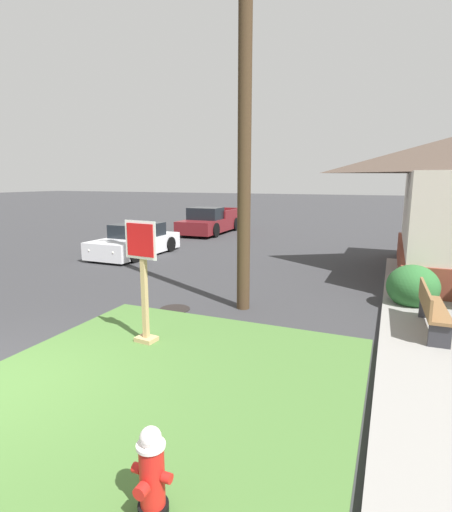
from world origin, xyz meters
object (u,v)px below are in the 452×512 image
(pickup_truck_maroon, at_px, (210,222))
(utility_pole, at_px, (245,52))
(fire_hydrant, at_px, (152,473))
(stop_sign, at_px, (144,286))
(street_bench, at_px, (431,307))
(manhole_cover, at_px, (175,309))
(parked_sedan_white, at_px, (136,242))

(pickup_truck_maroon, relative_size, utility_pole, 0.47)
(fire_hydrant, xyz_separation_m, stop_sign, (-2.20, 3.16, 0.66))
(street_bench, xyz_separation_m, utility_pole, (-3.89, 0.25, 5.00))
(manhole_cover, relative_size, utility_pole, 0.06)
(stop_sign, relative_size, street_bench, 1.24)
(stop_sign, height_order, parked_sedan_white, stop_sign)
(manhole_cover, xyz_separation_m, parked_sedan_white, (-4.86, 5.36, 0.53))
(fire_hydrant, relative_size, stop_sign, 0.38)
(pickup_truck_maroon, height_order, street_bench, pickup_truck_maroon)
(stop_sign, height_order, pickup_truck_maroon, stop_sign)
(stop_sign, distance_m, manhole_cover, 2.34)
(manhole_cover, distance_m, pickup_truck_maroon, 13.44)
(pickup_truck_maroon, height_order, utility_pole, utility_pole)
(parked_sedan_white, relative_size, pickup_truck_maroon, 0.80)
(pickup_truck_maroon, xyz_separation_m, street_bench, (10.23, -12.04, -0.02))
(street_bench, bearing_deg, parked_sedan_white, 154.32)
(stop_sign, xyz_separation_m, pickup_truck_maroon, (-5.45, 14.48, -0.51))
(manhole_cover, xyz_separation_m, pickup_truck_maroon, (-4.91, 12.50, 0.61))
(pickup_truck_maroon, distance_m, utility_pole, 14.28)
(street_bench, height_order, utility_pole, utility_pole)
(parked_sedan_white, distance_m, pickup_truck_maroon, 7.14)
(manhole_cover, bearing_deg, fire_hydrant, -61.86)
(stop_sign, xyz_separation_m, parked_sedan_white, (-5.41, 7.35, -0.58))
(fire_hydrant, height_order, manhole_cover, fire_hydrant)
(stop_sign, distance_m, pickup_truck_maroon, 15.48)
(manhole_cover, xyz_separation_m, utility_pole, (1.43, 0.71, 5.58))
(stop_sign, distance_m, parked_sedan_white, 9.14)
(stop_sign, xyz_separation_m, utility_pole, (0.89, 2.69, 4.47))
(parked_sedan_white, distance_m, street_bench, 11.30)
(pickup_truck_maroon, bearing_deg, stop_sign, -69.37)
(fire_hydrant, xyz_separation_m, manhole_cover, (-2.75, 5.15, -0.46))
(fire_hydrant, height_order, stop_sign, stop_sign)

